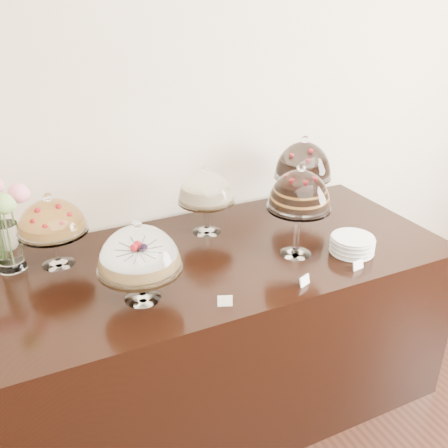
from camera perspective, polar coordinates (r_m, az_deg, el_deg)
name	(u,v)px	position (r m, az deg, el deg)	size (l,w,h in m)	color
wall_back	(219,101)	(2.76, -0.54, 13.87)	(5.00, 0.04, 3.00)	beige
display_counter	(220,330)	(2.64, -0.48, -11.99)	(2.20, 1.00, 0.90)	black
cake_stand_sugar_sponge	(139,252)	(1.99, -9.69, -3.21)	(0.34, 0.34, 0.36)	white
cake_stand_choco_layer	(300,193)	(2.29, 8.63, 3.49)	(0.29, 0.29, 0.45)	white
cake_stand_cheesecake	(206,190)	(2.51, -2.07, 3.91)	(0.29, 0.29, 0.36)	white
cake_stand_dark_choco	(303,163)	(2.80, 9.06, 6.93)	(0.32, 0.32, 0.43)	white
cake_stand_fruit_tart	(51,220)	(2.34, -19.13, 0.47)	(0.31, 0.31, 0.35)	white
flower_vase	(4,222)	(2.37, -23.88, 0.17)	(0.25, 0.31, 0.41)	white
plate_stack	(352,245)	(2.46, 14.44, -2.30)	(0.20, 0.20, 0.08)	silver
price_card_left	(225,301)	(2.02, 0.11, -8.79)	(0.06, 0.01, 0.04)	white
price_card_right	(358,265)	(2.34, 15.08, -4.54)	(0.06, 0.01, 0.04)	white
price_card_extra	(305,281)	(2.17, 9.20, -6.41)	(0.06, 0.01, 0.04)	white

